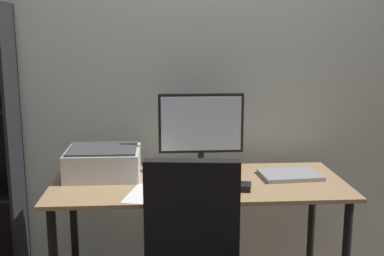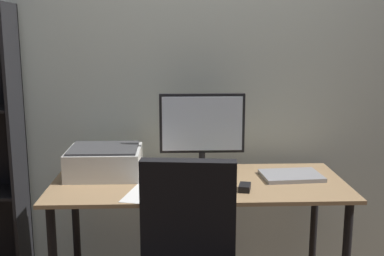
{
  "view_description": "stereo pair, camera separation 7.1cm",
  "coord_description": "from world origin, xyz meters",
  "views": [
    {
      "loc": [
        -0.2,
        -2.46,
        1.52
      ],
      "look_at": [
        -0.04,
        -0.02,
        1.04
      ],
      "focal_mm": 44.83,
      "sensor_mm": 36.0,
      "label": 1
    },
    {
      "loc": [
        -0.13,
        -2.46,
        1.52
      ],
      "look_at": [
        -0.04,
        -0.02,
        1.04
      ],
      "focal_mm": 44.83,
      "sensor_mm": 36.0,
      "label": 2
    }
  ],
  "objects": [
    {
      "name": "laptop",
      "position": [
        0.51,
        0.05,
        0.75
      ],
      "size": [
        0.34,
        0.25,
        0.02
      ],
      "primitive_type": "cube",
      "rotation": [
        0.0,
        0.0,
        0.08
      ],
      "color": "#99999E",
      "rests_on": "desk"
    },
    {
      "name": "mouse",
      "position": [
        0.23,
        -0.16,
        0.76
      ],
      "size": [
        0.08,
        0.11,
        0.03
      ],
      "primitive_type": "cube",
      "rotation": [
        0.0,
        0.0,
        -0.24
      ],
      "color": "black",
      "rests_on": "desk"
    },
    {
      "name": "printer",
      "position": [
        -0.52,
        0.14,
        0.82
      ],
      "size": [
        0.4,
        0.34,
        0.16
      ],
      "color": "silver",
      "rests_on": "desk"
    },
    {
      "name": "coffee_mug",
      "position": [
        0.09,
        -0.02,
        0.79
      ],
      "size": [
        0.1,
        0.08,
        0.09
      ],
      "color": "#387F51",
      "rests_on": "desk"
    },
    {
      "name": "paper_sheet",
      "position": [
        -0.26,
        -0.19,
        0.74
      ],
      "size": [
        0.28,
        0.34,
        0.0
      ],
      "primitive_type": "cube",
      "rotation": [
        0.0,
        0.0,
        -0.25
      ],
      "color": "white",
      "rests_on": "desk"
    },
    {
      "name": "back_wall",
      "position": [
        0.0,
        0.51,
        1.3
      ],
      "size": [
        6.4,
        0.1,
        2.6
      ],
      "primitive_type": "cube",
      "color": "beige",
      "rests_on": "ground"
    },
    {
      "name": "monitor",
      "position": [
        0.03,
        0.19,
        0.99
      ],
      "size": [
        0.48,
        0.2,
        0.45
      ],
      "color": "black",
      "rests_on": "desk"
    },
    {
      "name": "desk",
      "position": [
        0.0,
        0.0,
        0.65
      ],
      "size": [
        1.57,
        0.67,
        0.74
      ],
      "color": "tan",
      "rests_on": "ground"
    },
    {
      "name": "keyboard",
      "position": [
        0.01,
        -0.18,
        0.75
      ],
      "size": [
        0.29,
        0.12,
        0.02
      ],
      "primitive_type": "cube",
      "rotation": [
        0.0,
        0.0,
        -0.04
      ],
      "color": "black",
      "rests_on": "desk"
    }
  ]
}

